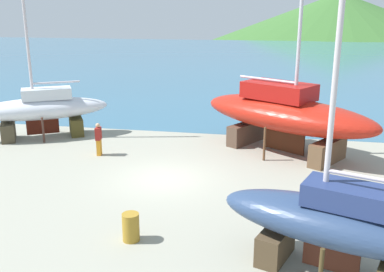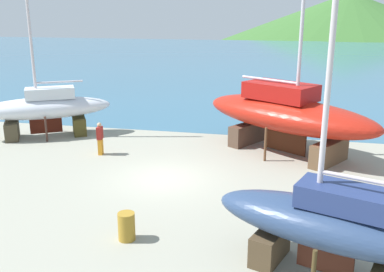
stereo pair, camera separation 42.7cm
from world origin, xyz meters
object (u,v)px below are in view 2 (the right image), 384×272
Objects in this scene: worker at (100,138)px; barrel_tipped_right at (127,226)px; sailboat_far_slipway at (45,108)px; sailboat_mid_port at (329,225)px; sailboat_large_starboard at (287,114)px.

worker is 1.81× the size of barrel_tipped_right.
sailboat_far_slipway is 1.06× the size of sailboat_mid_port.
sailboat_mid_port is at bearing -51.27° from sailboat_large_starboard.
barrel_tipped_right is (4.27, -7.83, -0.40)m from worker.
sailboat_large_starboard is at bearing 149.23° from sailboat_far_slipway.
sailboat_large_starboard reaches higher than barrel_tipped_right.
sailboat_mid_port is 13.43m from worker.
sailboat_large_starboard is at bearing 64.45° from barrel_tipped_right.
sailboat_large_starboard reaches higher than sailboat_far_slipway.
worker is (-9.10, -2.27, -1.19)m from sailboat_large_starboard.
worker is at bearing -133.53° from sailboat_large_starboard.
sailboat_far_slipway is 0.68× the size of sailboat_large_starboard.
sailboat_mid_port is 0.64× the size of sailboat_large_starboard.
sailboat_large_starboard is 11.30m from barrel_tipped_right.
sailboat_far_slipway reaches higher than worker.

